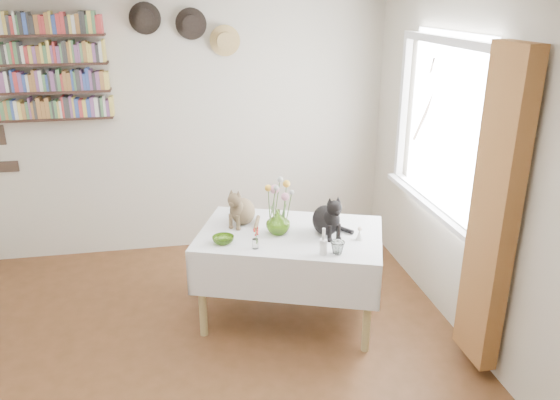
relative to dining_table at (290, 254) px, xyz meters
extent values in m
cube|color=brown|center=(-0.77, -0.74, -0.58)|extent=(4.04, 4.54, 0.04)
cube|color=beige|center=(-0.77, 1.53, 0.69)|extent=(4.04, 0.04, 2.54)
cube|color=beige|center=(1.25, -0.74, 0.69)|extent=(0.04, 4.54, 2.54)
cube|color=white|center=(1.20, 0.06, 0.94)|extent=(0.01, 1.40, 1.20)
cube|color=white|center=(1.20, 0.06, 1.57)|extent=(0.06, 1.52, 0.06)
cube|color=white|center=(1.20, 0.06, 0.31)|extent=(0.06, 1.52, 0.06)
cube|color=white|center=(1.20, -0.67, 0.94)|extent=(0.06, 0.06, 1.20)
cube|color=white|center=(1.20, 0.79, 0.94)|extent=(0.06, 0.06, 1.20)
cube|color=white|center=(1.17, 0.06, 0.31)|extent=(0.12, 1.50, 0.04)
cube|color=brown|center=(1.13, -0.86, 0.59)|extent=(0.12, 0.38, 2.10)
cube|color=white|center=(0.00, 0.00, 0.15)|extent=(1.60, 1.30, 0.06)
cylinder|color=tan|center=(-0.70, -0.13, -0.22)|extent=(0.06, 0.06, 0.68)
cylinder|color=tan|center=(0.45, -0.55, -0.22)|extent=(0.06, 0.06, 0.68)
cylinder|color=tan|center=(-0.45, 0.55, -0.22)|extent=(0.06, 0.06, 0.68)
cylinder|color=tan|center=(0.70, 0.13, -0.22)|extent=(0.06, 0.06, 0.68)
imported|color=#7AAD2E|center=(-0.10, 0.00, 0.28)|extent=(0.25, 0.25, 0.19)
imported|color=#7AAD2E|center=(-0.52, -0.09, 0.21)|extent=(0.17, 0.17, 0.05)
imported|color=white|center=(0.25, -0.42, 0.23)|extent=(0.14, 0.14, 0.09)
cylinder|color=white|center=(0.15, -0.41, 0.24)|extent=(0.05, 0.05, 0.11)
cylinder|color=white|center=(0.15, -0.41, 0.34)|extent=(0.02, 0.02, 0.09)
cylinder|color=white|center=(-0.30, -0.22, 0.22)|extent=(0.04, 0.04, 0.07)
cone|color=white|center=(0.48, -0.22, 0.22)|extent=(0.05, 0.05, 0.08)
sphere|color=beige|center=(0.48, -0.22, 0.27)|extent=(0.03, 0.03, 0.03)
cylinder|color=#4C7233|center=(-0.13, 0.01, 0.38)|extent=(0.01, 0.01, 0.30)
sphere|color=pink|center=(-0.13, 0.01, 0.53)|extent=(0.07, 0.07, 0.07)
cylinder|color=#4C7233|center=(-0.06, -0.02, 0.36)|extent=(0.01, 0.01, 0.26)
sphere|color=pink|center=(-0.06, -0.02, 0.49)|extent=(0.06, 0.06, 0.06)
cylinder|color=#4C7233|center=(-0.04, 0.03, 0.40)|extent=(0.01, 0.01, 0.34)
sphere|color=gold|center=(-0.04, 0.03, 0.57)|extent=(0.06, 0.06, 0.06)
cylinder|color=#4C7233|center=(-0.16, 0.04, 0.39)|extent=(0.01, 0.01, 0.31)
sphere|color=gold|center=(-0.16, 0.04, 0.54)|extent=(0.05, 0.05, 0.05)
cylinder|color=#4C7233|center=(-0.10, 0.05, 0.42)|extent=(0.01, 0.01, 0.37)
sphere|color=#999E93|center=(-0.10, 0.05, 0.60)|extent=(0.04, 0.04, 0.04)
cylinder|color=#4C7233|center=(-0.15, -0.03, 0.40)|extent=(0.01, 0.01, 0.33)
sphere|color=#999E93|center=(-0.15, -0.03, 0.56)|extent=(0.04, 0.04, 0.04)
cylinder|color=#4C7233|center=(-0.03, -0.04, 0.38)|extent=(0.01, 0.01, 0.29)
sphere|color=#999E93|center=(-0.03, -0.04, 0.52)|extent=(0.04, 0.04, 0.04)
cube|color=#311D15|center=(-1.87, 1.42, 0.84)|extent=(1.00, 0.16, 0.02)
cube|color=#311D15|center=(-1.87, 1.42, 1.08)|extent=(1.00, 0.16, 0.02)
cube|color=#311D15|center=(-1.87, 1.42, 1.32)|extent=(1.00, 0.16, 0.02)
cube|color=#311D15|center=(-1.87, 1.42, 1.56)|extent=(1.00, 0.16, 0.02)
cylinder|color=black|center=(-1.02, 1.47, 1.69)|extent=(0.28, 0.02, 0.28)
cylinder|color=black|center=(-1.02, 1.43, 1.69)|extent=(0.16, 0.08, 0.16)
cylinder|color=black|center=(-0.62, 1.47, 1.64)|extent=(0.28, 0.02, 0.28)
cylinder|color=black|center=(-0.62, 1.43, 1.64)|extent=(0.16, 0.08, 0.16)
cylinder|color=tan|center=(-0.32, 1.47, 1.49)|extent=(0.28, 0.02, 0.28)
cylinder|color=tan|center=(-0.32, 1.43, 1.49)|extent=(0.16, 0.08, 0.16)
cube|color=#38281E|center=(-2.37, 1.49, 0.39)|extent=(0.18, 0.02, 0.10)
camera|label=1|loc=(-0.78, -3.74, 1.89)|focal=35.00mm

